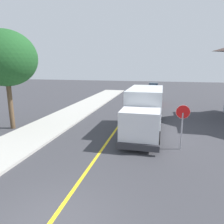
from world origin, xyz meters
name	(u,v)px	position (x,y,z in m)	size (l,w,h in m)	color
centre_line_yellow	(116,130)	(0.00, 10.00, 0.00)	(0.16, 56.00, 0.01)	gold
box_truck	(144,109)	(2.13, 9.75, 1.77)	(2.47, 7.20, 3.20)	silver
parked_car_near	(151,106)	(2.31, 15.92, 0.79)	(1.80, 4.40, 1.67)	#4C564C
parked_car_mid	(152,98)	(2.17, 21.57, 0.79)	(1.87, 4.43, 1.67)	maroon
parked_car_far	(151,92)	(1.81, 27.36, 0.79)	(1.94, 4.46, 1.67)	#B7B7BC
parked_car_furthest	(153,88)	(1.89, 33.96, 0.79)	(1.92, 4.45, 1.67)	silver
stop_sign	(183,119)	(4.49, 7.20, 1.86)	(0.80, 0.10, 2.65)	gray
street_tree_near	(5,58)	(-7.97, 8.53, 5.33)	(4.53, 4.53, 7.38)	brown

